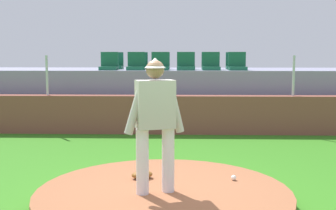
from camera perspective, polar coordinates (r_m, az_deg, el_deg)
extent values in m
plane|color=#32781B|center=(5.66, -0.61, -13.44)|extent=(60.00, 60.00, 0.00)
cylinder|color=#995B3A|center=(5.62, -0.61, -12.43)|extent=(3.31, 3.31, 0.21)
cylinder|color=silver|center=(5.35, -3.46, -7.60)|extent=(0.16, 0.16, 0.83)
cylinder|color=silver|center=(5.43, 0.02, -7.37)|extent=(0.16, 0.16, 0.83)
cube|color=#B7B2A8|center=(5.26, -1.73, 0.10)|extent=(0.52, 0.38, 0.60)
cylinder|color=#B7B2A8|center=(5.21, -4.37, -0.38)|extent=(0.32, 0.19, 0.67)
cylinder|color=#B7B2A8|center=(5.33, 0.84, -0.19)|extent=(0.29, 0.18, 0.68)
sphere|color=#8C6647|center=(5.23, -1.75, 4.82)|extent=(0.23, 0.23, 0.23)
cone|color=#B7B2A8|center=(5.23, -1.75, 5.70)|extent=(0.33, 0.33, 0.13)
sphere|color=white|center=(6.07, 8.83, -9.65)|extent=(0.07, 0.07, 0.07)
ellipsoid|color=brown|center=(6.09, -3.51, -9.35)|extent=(0.35, 0.29, 0.11)
cube|color=brown|center=(10.63, 0.59, -1.28)|extent=(17.55, 0.40, 0.96)
cylinder|color=silver|center=(11.06, -15.98, 3.86)|extent=(0.06, 0.06, 1.00)
cylinder|color=silver|center=(10.89, 16.55, 3.80)|extent=(0.06, 0.06, 1.00)
cube|color=gray|center=(12.76, 0.80, 1.39)|extent=(15.28, 3.13, 1.55)
cube|color=#16583C|center=(11.78, -8.00, 4.91)|extent=(0.48, 0.44, 0.10)
cube|color=#16583C|center=(11.95, -7.87, 6.13)|extent=(0.48, 0.08, 0.40)
cube|color=#16583C|center=(11.67, -4.36, 4.94)|extent=(0.48, 0.44, 0.10)
cube|color=#16583C|center=(11.84, -4.28, 6.17)|extent=(0.48, 0.08, 0.40)
cube|color=#16583C|center=(11.62, -1.09, 4.95)|extent=(0.48, 0.44, 0.10)
cube|color=#16583C|center=(11.79, -1.05, 6.19)|extent=(0.48, 0.08, 0.40)
cube|color=#16583C|center=(11.58, 2.40, 4.94)|extent=(0.48, 0.44, 0.10)
cube|color=#16583C|center=(11.75, 2.40, 6.18)|extent=(0.48, 0.08, 0.40)
cube|color=#16583C|center=(11.64, 5.84, 4.92)|extent=(0.48, 0.44, 0.10)
cube|color=#16583C|center=(11.81, 5.79, 6.16)|extent=(0.48, 0.08, 0.40)
cube|color=#16583C|center=(11.71, 9.35, 4.87)|extent=(0.48, 0.44, 0.10)
cube|color=#16583C|center=(11.88, 9.26, 6.11)|extent=(0.48, 0.08, 0.40)
cube|color=#16583C|center=(12.67, -7.21, 5.04)|extent=(0.48, 0.44, 0.10)
cube|color=#16583C|center=(12.84, -7.10, 6.18)|extent=(0.48, 0.08, 0.40)
cube|color=#16583C|center=(12.55, -3.91, 5.06)|extent=(0.48, 0.44, 0.10)
cube|color=#16583C|center=(12.73, -3.84, 6.21)|extent=(0.48, 0.08, 0.40)
cube|color=#16583C|center=(12.49, -0.90, 5.07)|extent=(0.48, 0.44, 0.10)
cube|color=#16583C|center=(12.67, -0.86, 6.22)|extent=(0.48, 0.08, 0.40)
cube|color=#16583C|center=(12.47, 2.54, 5.06)|extent=(0.48, 0.44, 0.10)
cube|color=#16583C|center=(12.64, 2.53, 6.21)|extent=(0.48, 0.08, 0.40)
cube|color=#16583C|center=(12.53, 5.67, 5.04)|extent=(0.48, 0.44, 0.10)
cube|color=#16583C|center=(12.71, 5.63, 6.19)|extent=(0.48, 0.08, 0.40)
cube|color=#16583C|center=(12.60, 8.94, 5.00)|extent=(0.48, 0.44, 0.10)
cube|color=#16583C|center=(12.77, 8.86, 6.15)|extent=(0.48, 0.08, 0.40)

